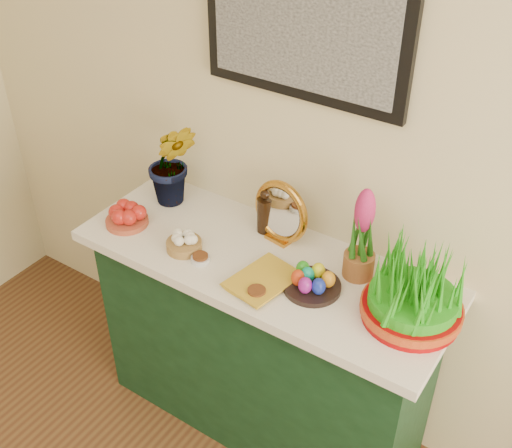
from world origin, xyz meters
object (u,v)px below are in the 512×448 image
(mirror, at_px, (281,213))
(hyacinth_green, at_px, (171,150))
(wheatgrass_sabzeh, at_px, (415,290))
(book, at_px, (244,268))
(sideboard, at_px, (263,347))

(mirror, bearing_deg, hyacinth_green, -177.63)
(hyacinth_green, distance_m, wheatgrass_sabzeh, 1.07)
(mirror, distance_m, book, 0.25)
(sideboard, height_order, mirror, mirror)
(book, bearing_deg, wheatgrass_sabzeh, 21.26)
(sideboard, relative_size, mirror, 5.20)
(hyacinth_green, height_order, mirror, hyacinth_green)
(mirror, height_order, book, mirror)
(hyacinth_green, height_order, wheatgrass_sabzeh, hyacinth_green)
(hyacinth_green, relative_size, mirror, 1.90)
(wheatgrass_sabzeh, bearing_deg, sideboard, -179.71)
(book, bearing_deg, sideboard, 93.21)
(hyacinth_green, xyz_separation_m, book, (0.49, -0.21, -0.22))
(book, relative_size, wheatgrass_sabzeh, 0.72)
(mirror, height_order, wheatgrass_sabzeh, wheatgrass_sabzeh)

